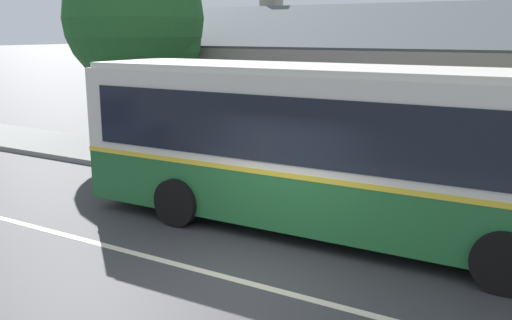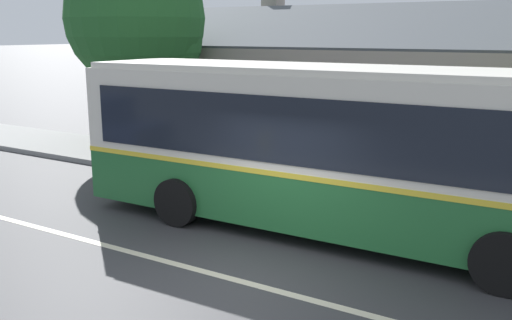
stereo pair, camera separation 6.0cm
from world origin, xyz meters
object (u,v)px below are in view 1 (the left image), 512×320
at_px(bench_by_building, 175,152).
at_px(street_tree_secondary, 139,24).
at_px(bench_down_street, 331,171).
at_px(transit_bus, 336,146).

height_order(bench_by_building, street_tree_secondary, street_tree_secondary).
relative_size(bench_by_building, street_tree_secondary, 0.26).
bearing_deg(bench_down_street, street_tree_secondary, 168.16).
bearing_deg(street_tree_secondary, bench_by_building, -32.00).
bearing_deg(transit_bus, bench_by_building, 158.31).
height_order(transit_bus, street_tree_secondary, street_tree_secondary).
relative_size(transit_bus, bench_down_street, 5.83).
bearing_deg(street_tree_secondary, transit_bus, -25.10).
bearing_deg(bench_by_building, bench_down_street, 1.34).
relative_size(transit_bus, street_tree_secondary, 1.64).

